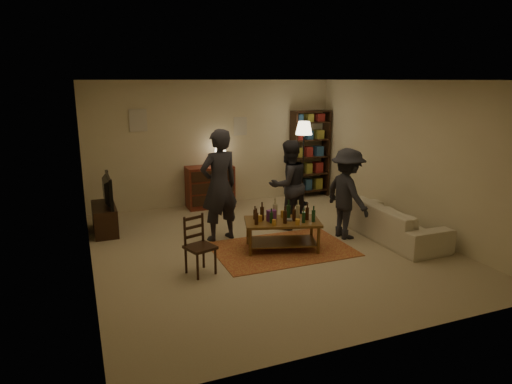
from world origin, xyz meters
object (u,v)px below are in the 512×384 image
bookshelf (310,153)px  sofa (393,221)px  coffee_table (282,224)px  person_left (219,186)px  floor_lamp (304,134)px  person_by_sofa (347,194)px  dining_chair (198,243)px  tv_stand (104,212)px  person_right (288,185)px  dresser (210,186)px

bookshelf → sofa: bookshelf is taller
coffee_table → person_left: (-0.80, 0.84, 0.53)m
coffee_table → floor_lamp: bearing=56.1°
person_by_sofa → dining_chair: bearing=96.1°
floor_lamp → sofa: floor_lamp is taller
coffee_table → bookshelf: 3.66m
dining_chair → floor_lamp: 4.28m
coffee_table → person_by_sofa: size_ratio=0.85×
tv_stand → person_left: size_ratio=0.55×
coffee_table → tv_stand: 3.29m
coffee_table → person_by_sofa: bearing=5.8°
tv_stand → person_right: person_right is taller
dining_chair → person_right: 2.53m
tv_stand → floor_lamp: bearing=5.1°
dresser → floor_lamp: 2.30m
person_left → person_by_sofa: size_ratio=1.22×
coffee_table → dining_chair: (-1.50, -0.40, 0.02)m
floor_lamp → person_right: size_ratio=1.11×
sofa → person_left: bearing=69.5°
dresser → bookshelf: bearing=1.6°
coffee_table → bookshelf: bearing=55.1°
person_right → dining_chair: bearing=23.5°
dresser → person_left: size_ratio=0.71×
floor_lamp → person_left: 2.89m
dining_chair → dresser: (1.13, 3.29, 0.03)m
tv_stand → sofa: size_ratio=0.51×
bookshelf → person_by_sofa: bookshelf is taller
dining_chair → person_by_sofa: size_ratio=0.54×
dining_chair → dresser: 3.48m
dresser → person_by_sofa: (1.66, -2.76, 0.31)m
person_left → floor_lamp: bearing=-161.2°
dresser → person_left: bearing=-101.7°
person_right → floor_lamp: bearing=-136.6°
sofa → person_by_sofa: 0.94m
coffee_table → bookshelf: (2.07, 2.96, 0.60)m
tv_stand → person_by_sofa: 4.35m
coffee_table → bookshelf: bookshelf is taller
coffee_table → floor_lamp: size_ratio=0.73×
person_left → sofa: bearing=145.8°
tv_stand → sofa: 5.14m
bookshelf → person_right: bookshelf is taller
bookshelf → coffee_table: bearing=-124.9°
coffee_table → person_by_sofa: (1.29, 0.13, 0.36)m
tv_stand → bookshelf: bearing=11.8°
bookshelf → floor_lamp: size_ratio=1.10×
dresser → bookshelf: (2.44, 0.07, 0.56)m
dining_chair → sofa: bearing=-15.9°
tv_stand → person_by_sofa: size_ratio=0.67×
person_right → sofa: bearing=130.0°
person_left → dining_chair: bearing=46.6°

